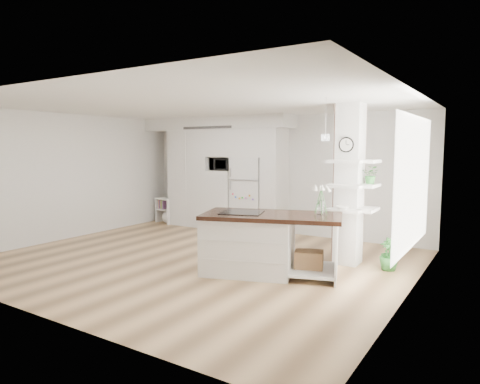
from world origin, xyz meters
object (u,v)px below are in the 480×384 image
(kitchen_island, at_px, (256,242))
(bookshelf, at_px, (167,212))
(floor_plant_a, at_px, (390,253))
(refrigerator, at_px, (251,195))

(kitchen_island, height_order, bookshelf, kitchen_island)
(bookshelf, bearing_deg, floor_plant_a, 0.12)
(kitchen_island, distance_m, bookshelf, 4.99)
(bookshelf, distance_m, floor_plant_a, 6.11)
(bookshelf, height_order, floor_plant_a, bookshelf)
(refrigerator, height_order, bookshelf, refrigerator)
(bookshelf, relative_size, floor_plant_a, 1.22)
(kitchen_island, xyz_separation_m, floor_plant_a, (1.74, 1.37, -0.23))
(bookshelf, bearing_deg, kitchen_island, -19.80)
(kitchen_island, bearing_deg, refrigerator, 103.80)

